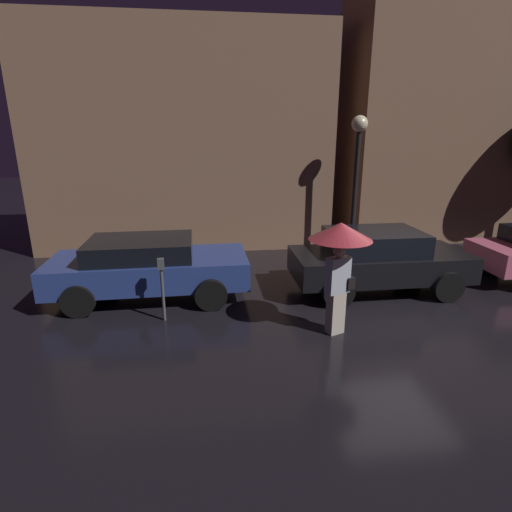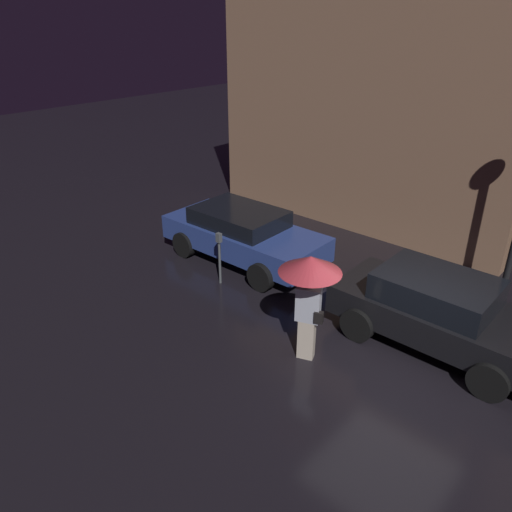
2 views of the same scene
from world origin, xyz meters
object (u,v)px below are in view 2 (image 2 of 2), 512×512
object	(u,v)px
parked_car_blue	(243,234)
parking_meter	(219,253)
pedestrian_with_umbrella	(310,278)
parked_car_black	(439,311)

from	to	relation	value
parked_car_blue	parking_meter	world-z (taller)	parked_car_blue
parked_car_blue	pedestrian_with_umbrella	distance (m)	4.37
parked_car_black	parked_car_blue	bearing A→B (deg)	177.27
parked_car_blue	parking_meter	size ratio (longest dim) A/B	3.37
parked_car_black	pedestrian_with_umbrella	distance (m)	2.72
parked_car_blue	parking_meter	distance (m)	1.35
parked_car_blue	parking_meter	bearing A→B (deg)	-72.40
parked_car_black	pedestrian_with_umbrella	bearing A→B (deg)	-129.88
parked_car_blue	parked_car_black	size ratio (longest dim) A/B	1.08
pedestrian_with_umbrella	parked_car_blue	bearing A→B (deg)	127.24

